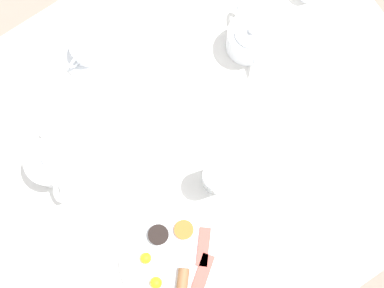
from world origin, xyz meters
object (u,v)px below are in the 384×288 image
object	(u,v)px
knife_by_plate	(286,259)
teacup_with_saucer_left	(87,51)
breakfast_plate	(175,260)
teapot_far	(249,38)
fork_by_plate	(369,116)
water_glass_short	(216,178)
teapot_near	(52,164)

from	to	relation	value
knife_by_plate	teacup_with_saucer_left	bearing A→B (deg)	9.79
breakfast_plate	teapot_far	distance (m)	0.58
fork_by_plate	water_glass_short	bearing A→B (deg)	78.89
teapot_far	knife_by_plate	distance (m)	0.56
teacup_with_saucer_left	knife_by_plate	bearing A→B (deg)	-170.21
knife_by_plate	breakfast_plate	bearing A→B (deg)	56.76
water_glass_short	knife_by_plate	bearing A→B (deg)	-171.87
water_glass_short	fork_by_plate	size ratio (longest dim) A/B	0.96
breakfast_plate	water_glass_short	xyz separation A→B (m)	(0.11, -0.19, 0.06)
teapot_far	teacup_with_saucer_left	world-z (taller)	teapot_far
breakfast_plate	teacup_with_saucer_left	size ratio (longest dim) A/B	1.94
knife_by_plate	fork_by_plate	bearing A→B (deg)	-65.76
breakfast_plate	fork_by_plate	world-z (taller)	breakfast_plate
teapot_near	knife_by_plate	xyz separation A→B (m)	(-0.51, -0.35, -0.05)
teapot_far	teacup_with_saucer_left	size ratio (longest dim) A/B	1.34
water_glass_short	knife_by_plate	xyz separation A→B (m)	(-0.26, -0.04, -0.07)
breakfast_plate	water_glass_short	bearing A→B (deg)	-60.79
teapot_far	fork_by_plate	bearing A→B (deg)	42.14
teapot_near	teapot_far	bearing A→B (deg)	-72.76
teapot_near	fork_by_plate	world-z (taller)	teapot_near
teapot_near	teacup_with_saucer_left	bearing A→B (deg)	-29.97
teapot_near	teapot_far	size ratio (longest dim) A/B	1.00
breakfast_plate	fork_by_plate	bearing A→B (deg)	-87.75
teapot_near	teacup_with_saucer_left	size ratio (longest dim) A/B	1.34
fork_by_plate	knife_by_plate	distance (m)	0.42
teacup_with_saucer_left	water_glass_short	world-z (taller)	water_glass_short
teacup_with_saucer_left	fork_by_plate	size ratio (longest dim) A/B	0.98
teacup_with_saucer_left	knife_by_plate	xyz separation A→B (m)	(-0.71, -0.12, -0.02)
teapot_near	teacup_with_saucer_left	xyz separation A→B (m)	(0.20, -0.22, -0.02)
knife_by_plate	water_glass_short	bearing A→B (deg)	8.13
breakfast_plate	fork_by_plate	xyz separation A→B (m)	(0.02, -0.61, -0.01)
teapot_far	teacup_with_saucer_left	bearing A→B (deg)	-102.71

